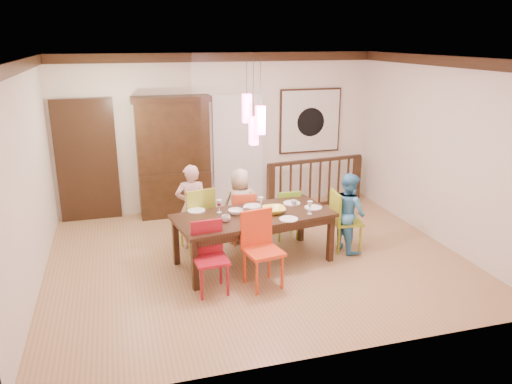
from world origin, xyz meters
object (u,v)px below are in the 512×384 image
object	(u,v)px
chair_far_left	(196,213)
person_far_mid	(240,205)
person_far_left	(192,207)
china_hutch	(174,157)
chair_end_right	(347,217)
person_end_right	(349,212)
dining_table	(254,219)
balustrade	(315,182)

from	to	relation	value
chair_far_left	person_far_mid	world-z (taller)	person_far_mid
person_far_left	china_hutch	bearing A→B (deg)	-81.78
chair_end_right	person_end_right	xyz separation A→B (m)	(0.02, -0.02, 0.08)
chair_far_left	person_far_left	world-z (taller)	person_far_left
dining_table	china_hutch	xyz separation A→B (m)	(-0.83, 2.42, 0.42)
balustrade	person_far_mid	bearing A→B (deg)	-151.84
china_hutch	person_far_left	bearing A→B (deg)	-87.86
dining_table	chair_end_right	size ratio (longest dim) A/B	2.53
chair_end_right	china_hutch	world-z (taller)	china_hutch
balustrade	chair_end_right	bearing A→B (deg)	-105.07
china_hutch	balustrade	xyz separation A→B (m)	(2.63, -0.35, -0.60)
china_hutch	balustrade	distance (m)	2.72
person_far_mid	chair_end_right	bearing A→B (deg)	160.84
person_far_mid	balustrade	bearing A→B (deg)	-137.17
person_far_left	person_far_mid	world-z (taller)	person_far_left
chair_end_right	china_hutch	size ratio (longest dim) A/B	0.43
chair_end_right	person_far_mid	distance (m)	1.67
china_hutch	person_far_mid	xyz separation A→B (m)	(0.84, -1.58, -0.49)
dining_table	balustrade	xyz separation A→B (m)	(1.81, 2.07, -0.17)
china_hutch	person_end_right	bearing A→B (deg)	-45.37
chair_end_right	balustrade	xyz separation A→B (m)	(0.31, 2.00, -0.04)
dining_table	person_far_left	world-z (taller)	person_far_left
chair_end_right	person_far_left	world-z (taller)	person_far_left
dining_table	balustrade	size ratio (longest dim) A/B	1.19
chair_end_right	balustrade	size ratio (longest dim) A/B	0.47
china_hutch	person_far_left	distance (m)	1.68
dining_table	person_end_right	bearing A→B (deg)	-7.65
balustrade	person_end_right	distance (m)	2.05
chair_end_right	person_end_right	world-z (taller)	person_end_right
balustrade	person_far_mid	distance (m)	2.18
chair_far_left	person_end_right	bearing A→B (deg)	150.35
dining_table	chair_end_right	bearing A→B (deg)	-6.70
chair_end_right	balustrade	distance (m)	2.03
chair_end_right	person_far_mid	bearing A→B (deg)	67.80
chair_end_right	balustrade	bearing A→B (deg)	-3.44
chair_far_left	balustrade	bearing A→B (deg)	-164.54
balustrade	person_far_mid	xyz separation A→B (m)	(-1.79, -1.23, 0.10)
dining_table	china_hutch	world-z (taller)	china_hutch
dining_table	person_end_right	xyz separation A→B (m)	(1.51, 0.05, -0.06)
chair_far_left	balustrade	xyz separation A→B (m)	(2.52, 1.35, -0.08)
dining_table	china_hutch	bearing A→B (deg)	99.48
person_far_left	dining_table	bearing A→B (deg)	139.90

